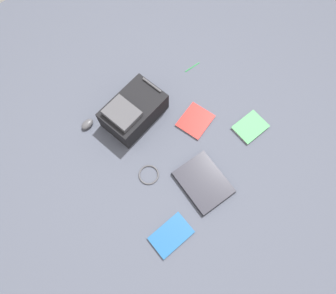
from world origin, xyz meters
The scene contains 9 objects.
ground_plane centered at (0.00, 0.00, 0.00)m, with size 4.02×4.02×0.00m, color #4C5160.
backpack centered at (-0.37, -0.05, 0.09)m, with size 0.33×0.47×0.21m.
laptop centered at (0.33, -0.03, 0.02)m, with size 0.39×0.32×0.03m.
book_manual centered at (0.27, 0.51, 0.01)m, with size 0.19×0.24×0.02m.
book_blue centered at (-0.03, 0.25, 0.01)m, with size 0.25×0.27×0.02m.
book_red centered at (0.43, -0.42, 0.01)m, with size 0.18×0.27×0.02m.
computer_mouse centered at (-0.54, -0.35, 0.02)m, with size 0.06×0.10×0.04m, color #4C4C51.
cable_coil centered at (0.04, -0.27, 0.01)m, with size 0.14×0.14×0.01m, color #4C4C51.
pen_black centered at (-0.39, 0.57, 0.00)m, with size 0.01×0.01×0.14m, color #198C33.
Camera 1 is at (0.52, -0.53, 1.92)m, focal length 30.99 mm.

